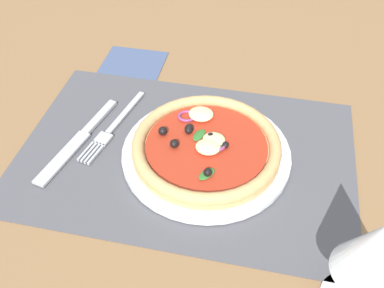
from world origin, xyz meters
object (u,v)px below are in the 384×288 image
pizza (206,147)px  fork (111,129)px  plate (206,155)px  knife (78,140)px  wine_glass (376,250)px  napkin (133,64)px

pizza → fork: 16.12cm
plate → knife: size_ratio=1.26×
fork → wine_glass: (-35.79, 20.84, 9.70)cm
pizza → fork: (15.77, -2.74, -1.89)cm
pizza → fork: size_ratio=1.22×
plate → pizza: bearing=-65.2°
knife → fork: bearing=143.6°
plate → fork: plate is taller
napkin → pizza: bearing=130.3°
pizza → napkin: bearing=-49.7°
plate → pizza: 1.60cm
plate → wine_glass: (-19.97, 18.01, 9.41)cm
pizza → wine_glass: 28.09cm
knife → wine_glass: bearing=79.2°
wine_glass → napkin: size_ratio=1.28×
napkin → plate: bearing=130.3°
pizza → wine_glass: (-20.02, 18.10, 7.81)cm
plate → wine_glass: size_ratio=1.68×
plate → napkin: bearing=-49.7°
plate → fork: (15.81, -2.83, -0.29)cm
fork → wine_glass: bearing=71.9°
knife → napkin: size_ratio=1.71×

